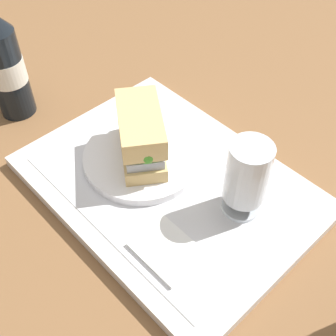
{
  "coord_description": "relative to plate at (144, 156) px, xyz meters",
  "views": [
    {
      "loc": [
        0.32,
        -0.3,
        0.54
      ],
      "look_at": [
        0.0,
        0.0,
        0.05
      ],
      "focal_mm": 46.75,
      "sensor_mm": 36.0,
      "label": 1
    }
  ],
  "objects": [
    {
      "name": "ground_plane",
      "position": [
        0.06,
        -0.0,
        -0.03
      ],
      "size": [
        3.0,
        3.0,
        0.0
      ],
      "primitive_type": "plane",
      "color": "brown"
    },
    {
      "name": "tray",
      "position": [
        0.06,
        -0.0,
        -0.02
      ],
      "size": [
        0.44,
        0.32,
        0.02
      ],
      "primitive_type": "cube",
      "color": "silver",
      "rests_on": "ground_plane"
    },
    {
      "name": "placemat",
      "position": [
        0.06,
        -0.0,
        -0.01
      ],
      "size": [
        0.38,
        0.27,
        0.0
      ],
      "primitive_type": "cube",
      "color": "silver",
      "rests_on": "tray"
    },
    {
      "name": "plate",
      "position": [
        0.0,
        0.0,
        0.0
      ],
      "size": [
        0.19,
        0.19,
        0.01
      ],
      "primitive_type": "cylinder",
      "color": "white",
      "rests_on": "placemat"
    },
    {
      "name": "sandwich",
      "position": [
        0.0,
        -0.0,
        0.05
      ],
      "size": [
        0.14,
        0.13,
        0.08
      ],
      "rotation": [
        0.0,
        0.0,
        -0.6
      ],
      "color": "tan",
      "rests_on": "plate"
    },
    {
      "name": "beer_glass",
      "position": [
        0.17,
        0.04,
        0.06
      ],
      "size": [
        0.06,
        0.06,
        0.12
      ],
      "color": "silver",
      "rests_on": "placemat"
    },
    {
      "name": "napkin_folded",
      "position": [
        0.15,
        -0.09,
        -0.0
      ],
      "size": [
        0.09,
        0.07,
        0.01
      ],
      "primitive_type": "cube",
      "color": "white",
      "rests_on": "placemat"
    },
    {
      "name": "second_bottle",
      "position": [
        -0.27,
        -0.08,
        0.08
      ],
      "size": [
        0.07,
        0.07,
        0.27
      ],
      "color": "black",
      "rests_on": "ground_plane"
    }
  ]
}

